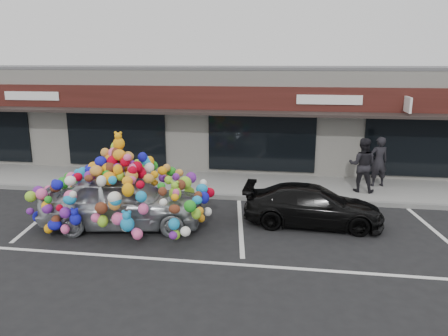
# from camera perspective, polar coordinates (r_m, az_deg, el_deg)

# --- Properties ---
(ground) EXTENTS (90.00, 90.00, 0.00)m
(ground) POSITION_cam_1_polar(r_m,az_deg,el_deg) (13.00, -10.38, -6.95)
(ground) COLOR black
(ground) RESTS_ON ground
(shop_building) EXTENTS (24.00, 7.20, 4.31)m
(shop_building) POSITION_cam_1_polar(r_m,az_deg,el_deg) (20.46, -2.94, 7.10)
(shop_building) COLOR silver
(shop_building) RESTS_ON ground
(sidewalk) EXTENTS (26.00, 3.00, 0.15)m
(sidewalk) POSITION_cam_1_polar(r_m,az_deg,el_deg) (16.61, -5.94, -1.90)
(sidewalk) COLOR gray
(sidewalk) RESTS_ON ground
(kerb) EXTENTS (26.00, 0.18, 0.16)m
(kerb) POSITION_cam_1_polar(r_m,az_deg,el_deg) (15.23, -7.35, -3.41)
(kerb) COLOR slate
(kerb) RESTS_ON ground
(parking_stripe_left) EXTENTS (0.73, 4.37, 0.01)m
(parking_stripe_left) POSITION_cam_1_polar(r_m,az_deg,el_deg) (14.50, -22.22, -5.56)
(parking_stripe_left) COLOR silver
(parking_stripe_left) RESTS_ON ground
(parking_stripe_mid) EXTENTS (0.73, 4.37, 0.01)m
(parking_stripe_mid) POSITION_cam_1_polar(r_m,az_deg,el_deg) (12.59, 2.16, -7.41)
(parking_stripe_mid) COLOR silver
(parking_stripe_mid) RESTS_ON ground
(parking_stripe_right) EXTENTS (0.73, 4.37, 0.01)m
(parking_stripe_right) POSITION_cam_1_polar(r_m,az_deg,el_deg) (13.17, 26.45, -7.95)
(parking_stripe_right) COLOR silver
(parking_stripe_right) RESTS_ON ground
(lane_line) EXTENTS (14.00, 0.12, 0.01)m
(lane_line) POSITION_cam_1_polar(r_m,az_deg,el_deg) (10.45, -3.93, -12.08)
(lane_line) COLOR silver
(lane_line) RESTS_ON ground
(toy_car) EXTENTS (3.22, 5.00, 2.77)m
(toy_car) POSITION_cam_1_polar(r_m,az_deg,el_deg) (12.50, -13.07, -3.40)
(toy_car) COLOR gray
(toy_car) RESTS_ON ground
(black_sedan) EXTENTS (1.72, 3.95, 1.13)m
(black_sedan) POSITION_cam_1_polar(r_m,az_deg,el_deg) (12.69, 11.52, -4.82)
(black_sedan) COLOR black
(black_sedan) RESTS_ON ground
(pedestrian_a) EXTENTS (0.74, 0.58, 1.81)m
(pedestrian_a) POSITION_cam_1_polar(r_m,az_deg,el_deg) (16.55, 19.54, 0.80)
(pedestrian_a) COLOR black
(pedestrian_a) RESTS_ON sidewalk
(pedestrian_b) EXTENTS (1.05, 0.89, 1.88)m
(pedestrian_b) POSITION_cam_1_polar(r_m,az_deg,el_deg) (15.68, 17.62, 0.38)
(pedestrian_b) COLOR black
(pedestrian_b) RESTS_ON sidewalk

